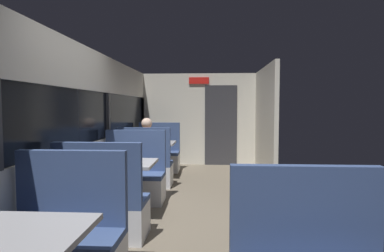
% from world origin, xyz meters
% --- Properties ---
extents(ground_plane, '(3.30, 9.20, 0.02)m').
position_xyz_m(ground_plane, '(0.00, 0.00, -0.01)').
color(ground_plane, '#665B4C').
extents(carriage_window_panel_left, '(0.09, 8.48, 2.30)m').
position_xyz_m(carriage_window_panel_left, '(-1.45, 0.00, 1.11)').
color(carriage_window_panel_left, beige).
rests_on(carriage_window_panel_left, ground_plane).
extents(carriage_end_bulkhead, '(2.90, 0.11, 2.30)m').
position_xyz_m(carriage_end_bulkhead, '(0.06, 4.19, 1.14)').
color(carriage_end_bulkhead, beige).
rests_on(carriage_end_bulkhead, ground_plane).
extents(carriage_aisle_panel_right, '(0.08, 2.40, 2.30)m').
position_xyz_m(carriage_aisle_panel_right, '(1.45, 3.00, 1.15)').
color(carriage_aisle_panel_right, beige).
rests_on(carriage_aisle_panel_right, ground_plane).
extents(dining_table_near_window, '(0.90, 0.70, 0.74)m').
position_xyz_m(dining_table_near_window, '(-0.89, -2.09, 0.64)').
color(dining_table_near_window, '#9E9EA3').
rests_on(dining_table_near_window, ground_plane).
extents(bench_near_window_facing_entry, '(0.95, 0.50, 1.10)m').
position_xyz_m(bench_near_window_facing_entry, '(-0.89, -1.39, 0.33)').
color(bench_near_window_facing_entry, silver).
rests_on(bench_near_window_facing_entry, ground_plane).
extents(dining_table_mid_window, '(0.90, 0.70, 0.74)m').
position_xyz_m(dining_table_mid_window, '(-0.89, 0.25, 0.64)').
color(dining_table_mid_window, '#9E9EA3').
rests_on(dining_table_mid_window, ground_plane).
extents(bench_mid_window_facing_end, '(0.95, 0.50, 1.10)m').
position_xyz_m(bench_mid_window_facing_end, '(-0.89, -0.45, 0.33)').
color(bench_mid_window_facing_end, silver).
rests_on(bench_mid_window_facing_end, ground_plane).
extents(bench_mid_window_facing_entry, '(0.95, 0.50, 1.10)m').
position_xyz_m(bench_mid_window_facing_entry, '(-0.89, 0.95, 0.33)').
color(bench_mid_window_facing_entry, silver).
rests_on(bench_mid_window_facing_entry, ground_plane).
extents(dining_table_far_window, '(0.90, 0.70, 0.74)m').
position_xyz_m(dining_table_far_window, '(-0.89, 2.59, 0.64)').
color(dining_table_far_window, '#9E9EA3').
rests_on(dining_table_far_window, ground_plane).
extents(bench_far_window_facing_end, '(0.95, 0.50, 1.10)m').
position_xyz_m(bench_far_window_facing_end, '(-0.89, 1.89, 0.33)').
color(bench_far_window_facing_end, silver).
rests_on(bench_far_window_facing_end, ground_plane).
extents(bench_far_window_facing_entry, '(0.95, 0.50, 1.10)m').
position_xyz_m(bench_far_window_facing_entry, '(-0.89, 3.29, 0.33)').
color(bench_far_window_facing_entry, silver).
rests_on(bench_far_window_facing_entry, ground_plane).
extents(seated_passenger, '(0.47, 0.55, 1.26)m').
position_xyz_m(seated_passenger, '(-0.89, 1.97, 0.54)').
color(seated_passenger, '#26262D').
rests_on(seated_passenger, ground_plane).
extents(coffee_cup_primary, '(0.07, 0.07, 0.09)m').
position_xyz_m(coffee_cup_primary, '(-1.07, 2.56, 0.79)').
color(coffee_cup_primary, white).
rests_on(coffee_cup_primary, dining_table_far_window).
extents(coffee_cup_secondary, '(0.07, 0.07, 0.09)m').
position_xyz_m(coffee_cup_secondary, '(-0.95, 0.10, 0.79)').
color(coffee_cup_secondary, white).
rests_on(coffee_cup_secondary, dining_table_mid_window).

